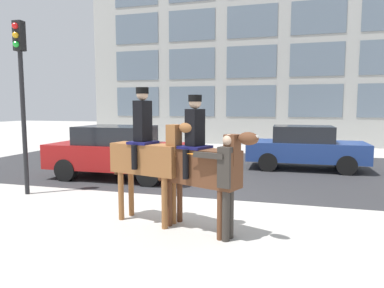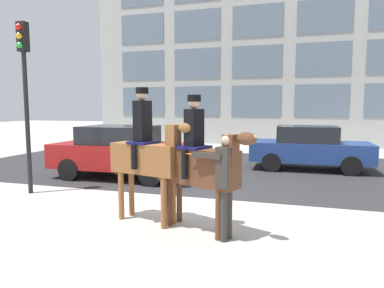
{
  "view_description": "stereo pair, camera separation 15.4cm",
  "coord_description": "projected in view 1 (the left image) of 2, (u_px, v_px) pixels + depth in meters",
  "views": [
    {
      "loc": [
        2.02,
        -7.48,
        2.22
      ],
      "look_at": [
        0.23,
        -0.93,
        1.49
      ],
      "focal_mm": 32.0,
      "sensor_mm": 36.0,
      "label": 1
    },
    {
      "loc": [
        2.17,
        -7.44,
        2.22
      ],
      "look_at": [
        0.23,
        -0.93,
        1.49
      ],
      "focal_mm": 32.0,
      "sensor_mm": 36.0,
      "label": 2
    }
  ],
  "objects": [
    {
      "name": "mounted_horse_lead",
      "position": [
        148.0,
        154.0,
        6.52
      ],
      "size": [
        1.85,
        0.78,
        2.59
      ],
      "rotation": [
        0.0,
        0.0,
        -0.25
      ],
      "color": "brown",
      "rests_on": "ground_plane"
    },
    {
      "name": "ground_plane",
      "position": [
        193.0,
        203.0,
        7.94
      ],
      "size": [
        80.0,
        80.0,
        0.0
      ],
      "primitive_type": "plane",
      "color": "#B2AFA8"
    },
    {
      "name": "street_car_far_lane",
      "position": [
        305.0,
        147.0,
        12.24
      ],
      "size": [
        4.07,
        1.8,
        1.56
      ],
      "color": "navy",
      "rests_on": "ground_plane"
    },
    {
      "name": "street_car_near_lane",
      "position": [
        119.0,
        151.0,
        10.75
      ],
      "size": [
        4.32,
        2.01,
        1.64
      ],
      "color": "maroon",
      "rests_on": "ground_plane"
    },
    {
      "name": "road_surface",
      "position": [
        227.0,
        168.0,
        12.5
      ],
      "size": [
        20.31,
        8.5,
        0.01
      ],
      "color": "#2D2D30",
      "rests_on": "ground_plane"
    },
    {
      "name": "traffic_light",
      "position": [
        21.0,
        81.0,
        8.48
      ],
      "size": [
        0.24,
        0.29,
        4.32
      ],
      "color": "black",
      "rests_on": "ground_plane"
    },
    {
      "name": "pedestrian_bystander",
      "position": [
        227.0,
        178.0,
        5.67
      ],
      "size": [
        0.9,
        0.45,
        1.78
      ],
      "rotation": [
        0.0,
        0.0,
        2.86
      ],
      "color": "#332D28",
      "rests_on": "ground_plane"
    },
    {
      "name": "mounted_horse_companion",
      "position": [
        200.0,
        163.0,
        6.07
      ],
      "size": [
        1.92,
        1.02,
        2.44
      ],
      "rotation": [
        0.0,
        0.0,
        -0.38
      ],
      "color": "#59331E",
      "rests_on": "ground_plane"
    }
  ]
}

